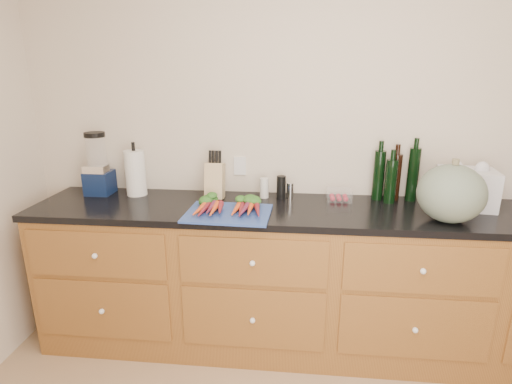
# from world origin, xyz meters

# --- Properties ---
(wall_back) EXTENTS (4.10, 0.05, 2.60)m
(wall_back) POSITION_xyz_m (0.00, 1.62, 1.30)
(wall_back) COLOR beige
(wall_back) RESTS_ON ground
(cabinets) EXTENTS (3.60, 0.64, 0.90)m
(cabinets) POSITION_xyz_m (0.00, 1.30, 0.45)
(cabinets) COLOR brown
(cabinets) RESTS_ON ground
(countertop) EXTENTS (3.64, 0.62, 0.04)m
(countertop) POSITION_xyz_m (0.00, 1.30, 0.92)
(countertop) COLOR black
(countertop) RESTS_ON cabinets
(cutting_board) EXTENTS (0.49, 0.38, 0.01)m
(cutting_board) POSITION_xyz_m (-0.61, 1.14, 0.95)
(cutting_board) COLOR #274493
(cutting_board) RESTS_ON countertop
(carrots) EXTENTS (0.39, 0.29, 0.06)m
(carrots) POSITION_xyz_m (-0.61, 1.18, 0.98)
(carrots) COLOR #F0511C
(carrots) RESTS_ON cutting_board
(squash) EXTENTS (0.35, 0.35, 0.31)m
(squash) POSITION_xyz_m (0.60, 1.15, 1.10)
(squash) COLOR #526252
(squash) RESTS_ON countertop
(blender_appliance) EXTENTS (0.16, 0.16, 0.41)m
(blender_appliance) POSITION_xyz_m (-1.52, 1.46, 1.12)
(blender_appliance) COLOR #0D1C41
(blender_appliance) RESTS_ON countertop
(paper_towel) EXTENTS (0.13, 0.13, 0.30)m
(paper_towel) POSITION_xyz_m (-1.27, 1.46, 1.09)
(paper_towel) COLOR white
(paper_towel) RESTS_ON countertop
(knife_block) EXTENTS (0.11, 0.11, 0.23)m
(knife_block) POSITION_xyz_m (-0.74, 1.44, 1.05)
(knife_block) COLOR tan
(knife_block) RESTS_ON countertop
(grinder_salt) EXTENTS (0.06, 0.06, 0.13)m
(grinder_salt) POSITION_xyz_m (-0.43, 1.48, 1.00)
(grinder_salt) COLOR silver
(grinder_salt) RESTS_ON countertop
(grinder_pepper) EXTENTS (0.06, 0.06, 0.15)m
(grinder_pepper) POSITION_xyz_m (-0.32, 1.48, 1.01)
(grinder_pepper) COLOR black
(grinder_pepper) RESTS_ON countertop
(canister_chrome) EXTENTS (0.04, 0.04, 0.10)m
(canister_chrome) POSITION_xyz_m (-0.26, 1.48, 0.99)
(canister_chrome) COLOR silver
(canister_chrome) RESTS_ON countertop
(tomato_box) EXTENTS (0.15, 0.12, 0.07)m
(tomato_box) POSITION_xyz_m (0.05, 1.47, 0.98)
(tomato_box) COLOR white
(tomato_box) RESTS_ON countertop
(bottles) EXTENTS (0.28, 0.14, 0.33)m
(bottles) POSITION_xyz_m (0.39, 1.51, 1.09)
(bottles) COLOR black
(bottles) RESTS_ON countertop
(grocery_bag) EXTENTS (0.34, 0.29, 0.23)m
(grocery_bag) POSITION_xyz_m (0.79, 1.42, 1.05)
(grocery_bag) COLOR silver
(grocery_bag) RESTS_ON countertop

